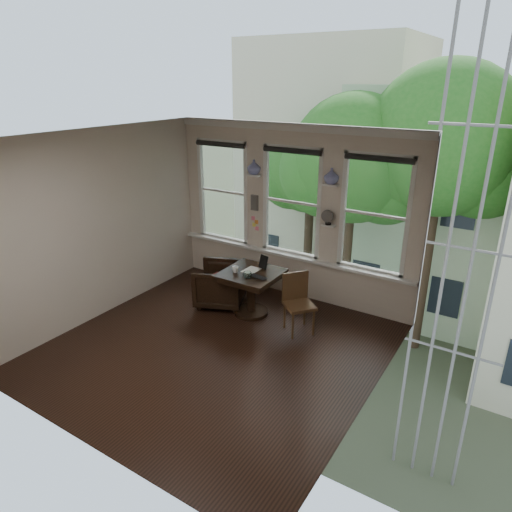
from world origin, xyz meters
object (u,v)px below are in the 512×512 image
Objects in this scene: table at (251,293)px; side_chair_right at (299,305)px; laptop at (256,278)px; mug at (235,269)px; armchair_left at (220,284)px.

table is 0.94m from side_chair_right.
side_chair_right reaches higher than laptop.
side_chair_right is (0.93, -0.09, 0.09)m from table.
mug is (-0.21, -0.14, 0.42)m from table.
side_chair_right is 8.65× the size of mug.
laptop is (-0.73, -0.08, 0.30)m from side_chair_right.
mug reaches higher than laptop.
laptop is (0.85, -0.18, 0.39)m from armchair_left.
side_chair_right is at bearing 2.12° from mug.
mug is at bearing 48.44° from armchair_left.
side_chair_right reaches higher than mug.
side_chair_right is 1.20m from mug.
table is at bearing 124.12° from side_chair_right.
armchair_left is at bearing 126.12° from side_chair_right.
armchair_left is 1.59m from side_chair_right.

